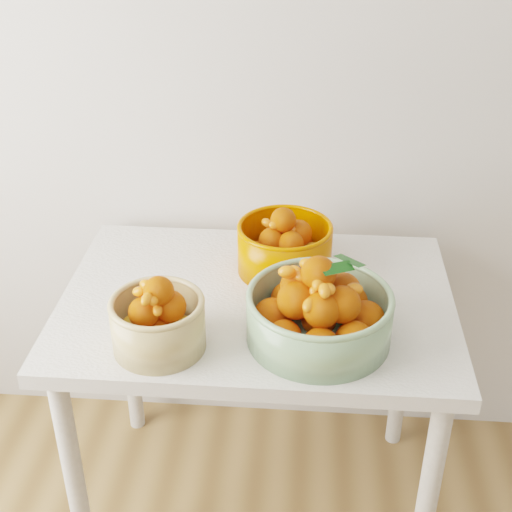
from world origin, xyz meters
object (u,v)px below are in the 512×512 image
object	(u,v)px
bowl_cream	(158,321)
bowl_orange	(285,246)
bowl_green	(319,312)
table	(257,327)

from	to	relation	value
bowl_cream	bowl_orange	xyz separation A→B (m)	(0.27, 0.36, 0.00)
bowl_cream	bowl_green	bearing A→B (deg)	9.31
table	bowl_orange	xyz separation A→B (m)	(0.06, 0.14, 0.17)
table	bowl_green	size ratio (longest dim) A/B	2.24
bowl_green	bowl_orange	bearing A→B (deg)	107.04
table	bowl_green	bearing A→B (deg)	-46.35
bowl_cream	bowl_orange	world-z (taller)	bowl_cream
bowl_green	table	bearing A→B (deg)	133.65
bowl_green	bowl_cream	bearing A→B (deg)	-170.69
bowl_green	bowl_orange	world-z (taller)	bowl_green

